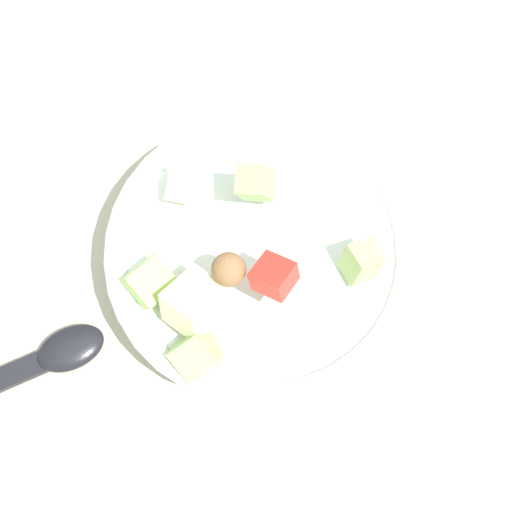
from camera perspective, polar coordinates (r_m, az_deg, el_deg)
name	(u,v)px	position (r m, az deg, el deg)	size (l,w,h in m)	color
ground_plane	(261,271)	(0.67, 0.37, -1.08)	(2.40, 2.40, 0.00)	silver
placemat	(261,269)	(0.66, 0.37, -0.99)	(0.47, 0.37, 0.01)	#BCB299
salad_bowl	(255,260)	(0.63, -0.10, -0.26)	(0.25, 0.25, 0.11)	white
serving_spoon	(12,374)	(0.66, -17.49, -8.28)	(0.23, 0.10, 0.01)	black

